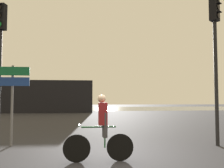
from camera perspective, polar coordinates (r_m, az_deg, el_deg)
The scene contains 7 objects.
ground_plane at distance 6.68m, azimuth 0.06°, elevation -16.49°, with size 120.00×120.00×0.00m, color #28282D.
water_strip at distance 39.24m, azimuth -4.84°, elevation -5.61°, with size 80.00×16.00×0.01m, color slate.
distant_building at distance 29.86m, azimuth -17.85°, elevation -2.76°, with size 13.70×4.00×3.54m, color black.
traffic_light_near_left at distance 9.32m, azimuth -24.21°, elevation 7.85°, with size 0.37×0.38×4.75m.
traffic_light_near_right at distance 9.04m, azimuth 22.53°, elevation 9.17°, with size 0.41×0.42×5.00m.
direction_sign_post at distance 8.69m, azimuth -21.87°, elevation -1.30°, with size 1.10×0.11×2.60m.
cyclist at distance 6.15m, azimuth -2.46°, elevation -9.87°, with size 1.71×0.46×1.62m.
Camera 1 is at (-0.66, -6.47, 1.51)m, focal length 40.00 mm.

